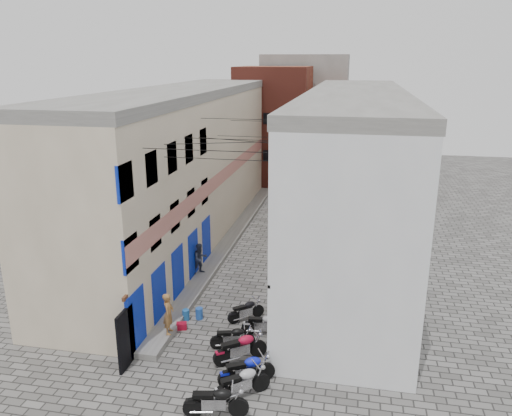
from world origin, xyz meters
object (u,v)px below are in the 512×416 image
Objects in this scene: motorcycle_f at (264,323)px; red_crate at (182,326)px; motorcycle_a at (216,400)px; motorcycle_g at (246,309)px; water_jug_near at (186,315)px; water_jug_far at (199,313)px; motorcycle_e at (233,336)px; person_b at (200,259)px; person_a at (168,313)px; motorcycle_c at (247,368)px; motorcycle_b at (242,381)px; motorcycle_d at (240,347)px.

motorcycle_f is 4.35× the size of red_crate.
motorcycle_a is at bearing -13.58° from motorcycle_f.
motorcycle_g is at bearing 172.10° from motorcycle_a.
water_jug_near is 0.95× the size of water_jug_far.
motorcycle_e is 6.72m from person_b.
person_a is at bearing -95.69° from water_jug_near.
person_b is 3.76× the size of red_crate.
motorcycle_e is at bearing -21.87° from red_crate.
motorcycle_c is 8.94m from person_b.
water_jug_far is (-1.97, -0.29, -0.25)m from motorcycle_g.
person_b is (-3.17, 3.72, 0.54)m from motorcycle_g.
motorcycle_c is 2.23m from motorcycle_e.
water_jug_near is at bearing -105.47° from motorcycle_f.
red_crate is (-2.81, 4.75, -0.46)m from motorcycle_a.
person_b is at bearing 106.65° from water_jug_far.
motorcycle_f is 1.40m from motorcycle_g.
person_a reaches higher than motorcycle_c.
person_b is (-4.13, 4.74, 0.51)m from motorcycle_f.
motorcycle_b is 5.50m from water_jug_far.
person_b reaches higher than motorcycle_c.
motorcycle_d is 5.04× the size of red_crate.
person_a is at bearing -150.55° from motorcycle_c.
red_crate is at bearing -93.43° from motorcycle_f.
motorcycle_a reaches higher than water_jug_far.
water_jug_far is at bearing 174.25° from motorcycle_b.
motorcycle_f is 6.31m from person_b.
water_jug_near is at bearing -157.16° from water_jug_far.
motorcycle_b is at bearing -52.04° from water_jug_near.
motorcycle_e reaches higher than red_crate.
motorcycle_f is (0.00, 3.17, -0.06)m from motorcycle_c.
person_a is (-3.60, 2.92, 0.51)m from motorcycle_b.
motorcycle_b is 0.73m from motorcycle_c.
person_a is at bearing -154.24° from motorcycle_a.
motorcycle_d is (0.07, 3.01, 0.01)m from motorcycle_a.
motorcycle_b is 2.02m from motorcycle_d.
person_a is (-3.02, 3.97, 0.50)m from motorcycle_a.
motorcycle_b is at bearing -21.28° from motorcycle_d.
person_a is at bearing -81.59° from motorcycle_f.
person_a reaches higher than water_jug_far.
motorcycle_c is at bearing 10.61° from motorcycle_e.
water_jug_near reaches higher than red_crate.
motorcycle_a is 1.88m from motorcycle_c.
water_jug_near is at bearing -13.94° from person_a.
motorcycle_d is 3.01m from motorcycle_g.
water_jug_far is at bearing -169.09° from motorcycle_a.
motorcycle_e is 2.62m from red_crate.
red_crate is at bearing -127.46° from motorcycle_e.
water_jug_far is at bearing -122.40° from motorcycle_g.
person_b is (-3.14, 5.92, 0.53)m from motorcycle_e.
motorcycle_c reaches higher than motorcycle_e.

